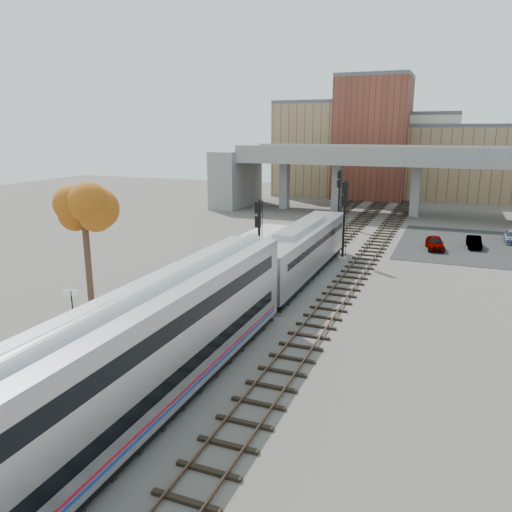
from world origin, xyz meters
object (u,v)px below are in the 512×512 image
Objects in this scene: tree at (84,209)px; car_b at (474,242)px; signal_mast_near at (259,246)px; signal_mast_mid at (344,221)px; locomotive at (301,249)px; signal_mast_far at (339,199)px; coach at (136,360)px; car_a at (435,243)px.

tree reaches higher than car_b.
signal_mast_near is 25.54m from car_b.
signal_mast_mid is 0.83× the size of tree.
tree is (-11.72, -11.37, 4.23)m from locomotive.
tree is (-13.72, -17.93, 2.87)m from signal_mast_mid.
signal_mast_mid is at bearing 73.06° from locomotive.
signal_mast_mid is at bearing -75.79° from signal_mast_far.
signal_mast_mid is 2.03× the size of car_b.
signal_mast_mid reaches higher than coach.
signal_mast_mid reaches higher than signal_mast_near.
signal_mast_near is 12.54m from tree.
coach is at bearing -114.55° from car_a.
locomotive is 4.89× the size of car_a.
signal_mast_near is at bearing -131.75° from car_b.
coach is 3.59× the size of signal_mast_far.
coach is at bearing -83.56° from signal_mast_near.
tree is at bearing -142.61° from signal_mast_near.
locomotive is at bearing -106.94° from signal_mast_mid.
car_a is at bearing 44.03° from signal_mast_mid.
tree is 2.25× the size of car_a.
signal_mast_mid reaches higher than car_a.
locomotive is 2.84× the size of signal_mast_near.
coach is 29.25m from signal_mast_mid.
signal_mast_far is at bearing 104.21° from signal_mast_mid.
signal_mast_far reaches higher than car_a.
signal_mast_mid is (2.00, 6.57, 1.37)m from locomotive.
signal_mast_near is 26.77m from signal_mast_far.
signal_mast_far is (0.00, 26.77, 0.17)m from signal_mast_near.
signal_mast_far is 1.79× the size of car_a.
locomotive is 2.17× the size of tree.
car_a is 4.24m from car_b.
signal_mast_mid is at bearing 52.57° from tree.
signal_mast_near is 21.68m from car_a.
car_b is (3.65, 2.16, -0.07)m from car_a.
locomotive is 22.61m from coach.
signal_mast_near is (-2.10, 18.60, 0.47)m from coach.
car_a is (11.79, 18.01, -2.56)m from signal_mast_near.
signal_mast_far is at bearing 152.54° from car_b.
signal_mast_far is (-2.10, 22.76, 1.16)m from locomotive.
coach reaches higher than locomotive.
tree is at bearing -139.90° from car_a.
locomotive is 21.02m from car_b.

